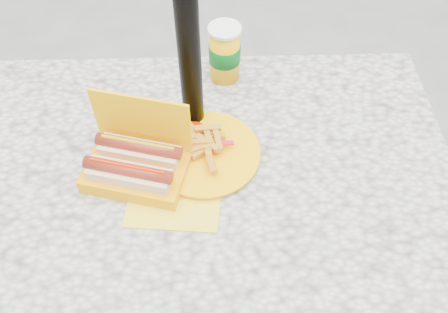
{
  "coord_description": "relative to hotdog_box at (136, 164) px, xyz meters",
  "views": [
    {
      "loc": [
        0.05,
        -0.63,
        1.62
      ],
      "look_at": [
        0.07,
        0.01,
        0.8
      ],
      "focal_mm": 38.0,
      "sensor_mm": 36.0,
      "label": 1
    }
  ],
  "objects": [
    {
      "name": "hotdog_box",
      "position": [
        0.0,
        0.0,
        0.0
      ],
      "size": [
        0.25,
        0.2,
        0.18
      ],
      "rotation": [
        0.0,
        0.0,
        -0.26
      ],
      "color": "#FAB100",
      "rests_on": "picnic_table"
    },
    {
      "name": "soda_cup",
      "position": [
        0.2,
        0.32,
        0.04
      ],
      "size": [
        0.08,
        0.08,
        0.16
      ],
      "rotation": [
        0.0,
        0.0,
        0.15
      ],
      "color": "#FFB604",
      "rests_on": "picnic_table"
    },
    {
      "name": "ground",
      "position": [
        0.12,
        0.0,
        -0.79
      ],
      "size": [
        60.0,
        60.0,
        0.0
      ],
      "primitive_type": "plane",
      "color": "slate"
    },
    {
      "name": "fries_plate",
      "position": [
        0.14,
        0.04,
        -0.03
      ],
      "size": [
        0.3,
        0.33,
        0.05
      ],
      "rotation": [
        0.0,
        0.0,
        -0.31
      ],
      "color": "yellow",
      "rests_on": "picnic_table"
    },
    {
      "name": "picnic_table",
      "position": [
        0.12,
        0.0,
        -0.15
      ],
      "size": [
        1.2,
        0.8,
        0.75
      ],
      "color": "beige",
      "rests_on": "ground"
    }
  ]
}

